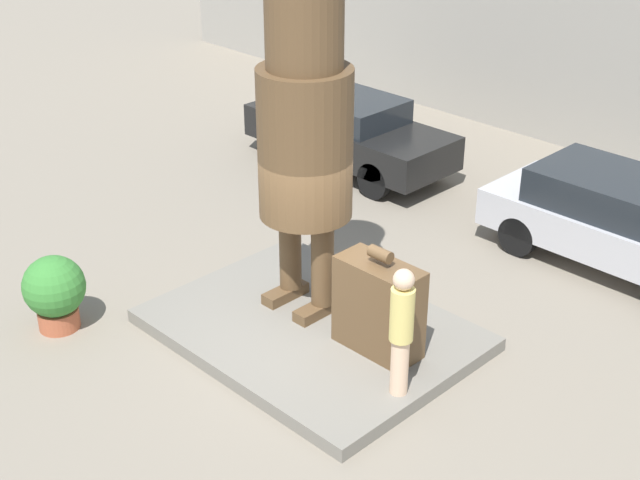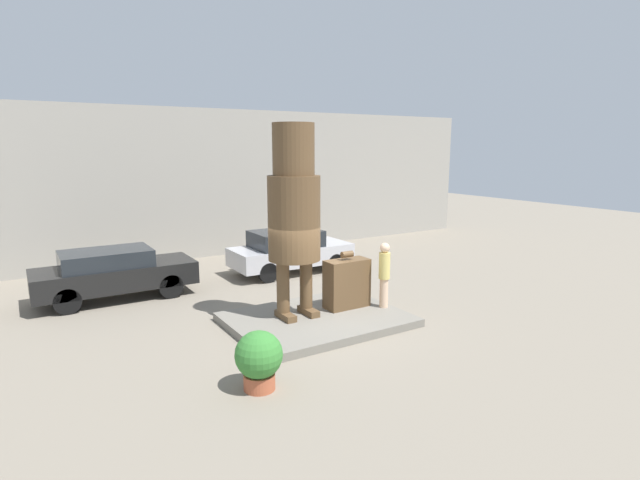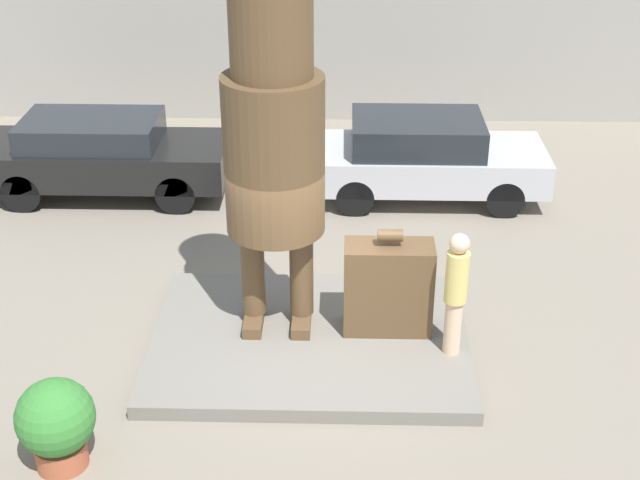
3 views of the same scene
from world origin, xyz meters
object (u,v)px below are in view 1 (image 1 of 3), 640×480
(giant_suitcase, at_px, (379,307))
(tourist, at_px, (401,327))
(parked_car_silver, at_px, (616,219))
(planter_pot, at_px, (55,290))
(parked_car_black, at_px, (347,129))
(statue_figure, at_px, (305,122))

(giant_suitcase, height_order, tourist, tourist)
(giant_suitcase, height_order, parked_car_silver, giant_suitcase)
(giant_suitcase, xyz_separation_m, planter_pot, (-3.81, -2.63, -0.24))
(giant_suitcase, relative_size, planter_pot, 1.36)
(parked_car_black, bearing_deg, planter_pot, -80.39)
(parked_car_silver, height_order, planter_pot, parked_car_silver)
(statue_figure, xyz_separation_m, tourist, (2.35, -0.67, -1.85))
(parked_car_black, xyz_separation_m, parked_car_silver, (5.91, 0.04, 0.00))
(statue_figure, bearing_deg, giant_suitcase, -4.94)
(parked_car_silver, distance_m, planter_pot, 8.75)
(statue_figure, height_order, planter_pot, statue_figure)
(statue_figure, distance_m, giant_suitcase, 2.64)
(planter_pot, bearing_deg, tourist, 24.24)
(statue_figure, distance_m, parked_car_black, 6.20)
(tourist, relative_size, parked_car_silver, 0.41)
(statue_figure, relative_size, tourist, 2.74)
(statue_figure, distance_m, planter_pot, 4.32)
(statue_figure, bearing_deg, tourist, -15.87)
(giant_suitcase, xyz_separation_m, parked_car_silver, (0.86, 4.77, -0.04))
(parked_car_black, xyz_separation_m, planter_pot, (1.24, -7.35, -0.20))
(statue_figure, xyz_separation_m, parked_car_silver, (2.37, 4.64, -2.20))
(parked_car_silver, bearing_deg, tourist, -90.23)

